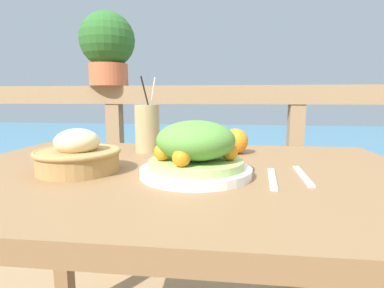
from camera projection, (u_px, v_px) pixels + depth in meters
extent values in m
cube|color=olive|center=(178.00, 176.00, 0.78)|extent=(1.23, 0.83, 0.04)
cube|color=olive|center=(62.00, 240.00, 1.25)|extent=(0.06, 0.06, 0.73)
cube|color=olive|center=(340.00, 256.00, 1.12)|extent=(0.06, 0.06, 0.73)
cube|color=#937551|center=(202.00, 95.00, 1.48)|extent=(2.80, 0.08, 0.09)
cube|color=#937551|center=(117.00, 191.00, 1.61)|extent=(0.07, 0.07, 0.93)
cube|color=#937551|center=(292.00, 197.00, 1.50)|extent=(0.07, 0.07, 0.93)
cube|color=teal|center=(217.00, 153.00, 4.05)|extent=(12.00, 4.00, 0.42)
cylinder|color=white|center=(196.00, 171.00, 0.71)|extent=(0.27, 0.27, 0.02)
cylinder|color=#A8C66B|center=(196.00, 163.00, 0.71)|extent=(0.23, 0.23, 0.02)
ellipsoid|color=#568E38|center=(196.00, 140.00, 0.70)|extent=(0.19, 0.19, 0.09)
sphere|color=orange|center=(230.00, 152.00, 0.70)|extent=(0.04, 0.04, 0.04)
sphere|color=orange|center=(191.00, 146.00, 0.78)|extent=(0.04, 0.04, 0.04)
sphere|color=orange|center=(162.00, 152.00, 0.70)|extent=(0.04, 0.04, 0.04)
sphere|color=orange|center=(181.00, 158.00, 0.63)|extent=(0.04, 0.04, 0.04)
cylinder|color=tan|center=(147.00, 129.00, 1.01)|extent=(0.08, 0.08, 0.16)
cylinder|color=white|center=(150.00, 110.00, 1.01)|extent=(0.06, 0.06, 0.21)
cylinder|color=black|center=(149.00, 109.00, 0.99)|extent=(0.04, 0.06, 0.21)
cylinder|color=#AD7F47|center=(78.00, 161.00, 0.75)|extent=(0.20, 0.20, 0.05)
torus|color=#AD7F47|center=(78.00, 152.00, 0.74)|extent=(0.21, 0.21, 0.01)
ellipsoid|color=beige|center=(77.00, 142.00, 0.74)|extent=(0.11, 0.11, 0.07)
cylinder|color=#B75B38|center=(109.00, 75.00, 1.52)|extent=(0.19, 0.19, 0.11)
sphere|color=#285B23|center=(107.00, 40.00, 1.49)|extent=(0.27, 0.27, 0.27)
cube|color=silver|center=(272.00, 178.00, 0.68)|extent=(0.03, 0.18, 0.00)
cube|color=silver|center=(303.00, 176.00, 0.70)|extent=(0.02, 0.18, 0.00)
sphere|color=orange|center=(236.00, 141.00, 0.99)|extent=(0.08, 0.08, 0.08)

